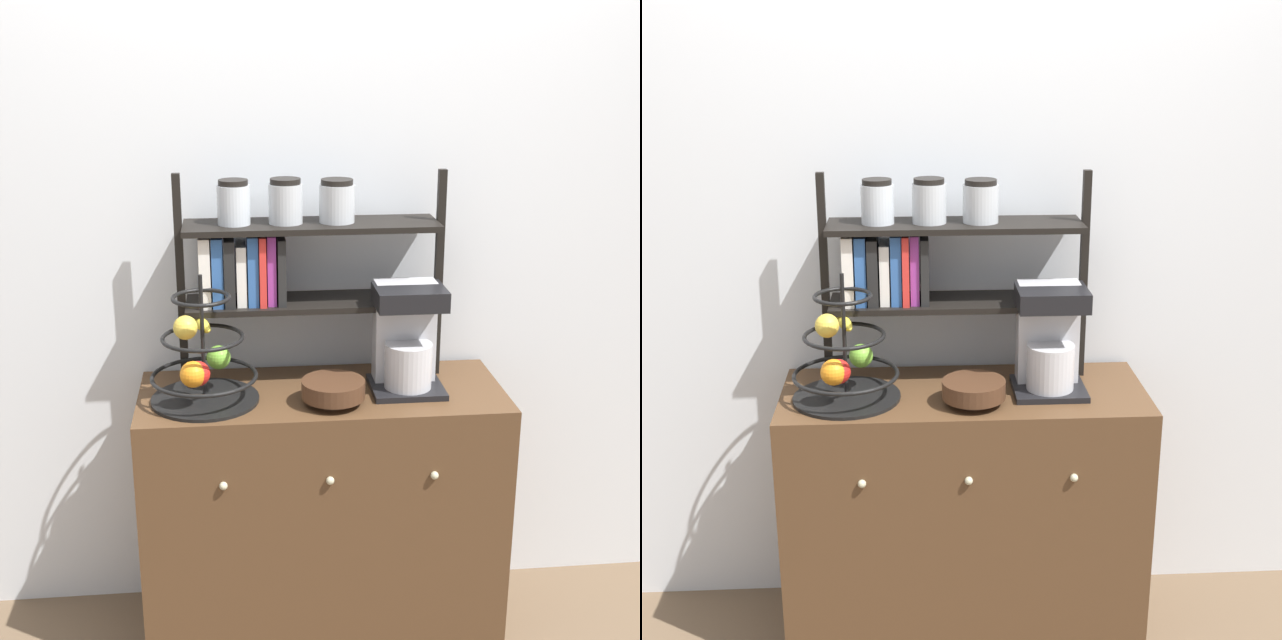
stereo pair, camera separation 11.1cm
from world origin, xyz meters
TOP-DOWN VIEW (x-y plane):
  - wall_back at (0.00, 0.48)m, footprint 7.00×0.05m
  - sideboard at (0.00, 0.22)m, footprint 1.10×0.46m
  - coffee_maker at (0.26, 0.22)m, footprint 0.22×0.20m
  - fruit_stand at (-0.35, 0.17)m, footprint 0.32×0.32m
  - wooden_bowl at (0.02, 0.12)m, footprint 0.19×0.19m
  - shelf_hutch at (-0.12, 0.34)m, footprint 0.81×0.20m

SIDE VIEW (x-z plane):
  - sideboard at x=0.00m, z-range 0.00..0.83m
  - wooden_bowl at x=0.02m, z-range 0.84..0.91m
  - fruit_stand at x=-0.35m, z-range 0.76..1.15m
  - coffee_maker at x=0.26m, z-range 0.83..1.16m
  - shelf_hutch at x=-0.12m, z-range 0.92..1.56m
  - wall_back at x=0.00m, z-range 0.00..2.60m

